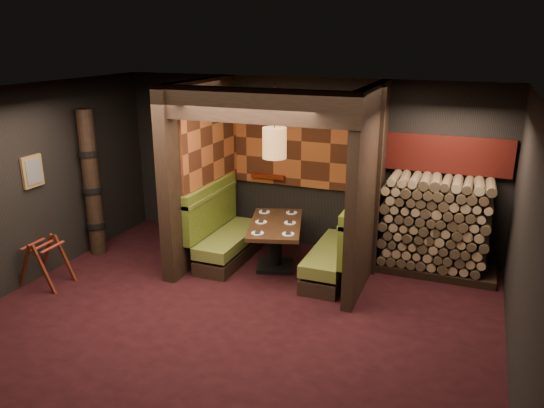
{
  "coord_description": "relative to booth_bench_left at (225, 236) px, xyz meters",
  "views": [
    {
      "loc": [
        2.68,
        -5.49,
        3.47
      ],
      "look_at": [
        0.0,
        1.3,
        1.15
      ],
      "focal_mm": 35.0,
      "sensor_mm": 36.0,
      "label": 1
    }
  ],
  "objects": [
    {
      "name": "firewood_stack",
      "position": [
        3.25,
        0.7,
        0.35
      ],
      "size": [
        1.73,
        0.7,
        1.5
      ],
      "color": "black",
      "rests_on": "floor"
    },
    {
      "name": "framed_picture",
      "position": [
        -2.25,
        -1.55,
        1.22
      ],
      "size": [
        0.05,
        0.36,
        0.46
      ],
      "color": "olive",
      "rests_on": "wall_left"
    },
    {
      "name": "floor",
      "position": [
        0.96,
        -1.65,
        -0.41
      ],
      "size": [
        6.5,
        5.5,
        0.02
      ],
      "primitive_type": "cube",
      "color": "black",
      "rests_on": "ground"
    },
    {
      "name": "dining_table",
      "position": [
        0.89,
        -0.03,
        0.11
      ],
      "size": [
        1.14,
        1.57,
        0.75
      ],
      "color": "black",
      "rests_on": "floor"
    },
    {
      "name": "tapa_back_panel",
      "position": [
        0.94,
        1.06,
        1.42
      ],
      "size": [
        2.4,
        0.06,
        1.55
      ],
      "primitive_type": "cube",
      "color": "#984920",
      "rests_on": "wall_back"
    },
    {
      "name": "bay_front_post",
      "position": [
        2.35,
        0.31,
        1.02
      ],
      "size": [
        0.08,
        0.08,
        2.85
      ],
      "primitive_type": "cube",
      "color": "black",
      "rests_on": "floor"
    },
    {
      "name": "tapa_side_panel",
      "position": [
        -0.27,
        0.17,
        1.45
      ],
      "size": [
        0.04,
        1.85,
        1.45
      ],
      "primitive_type": "cube",
      "color": "#984920",
      "rests_on": "partition_left"
    },
    {
      "name": "pendant_lamp",
      "position": [
        0.89,
        -0.08,
        1.59
      ],
      "size": [
        0.35,
        0.35,
        1.09
      ],
      "color": "#986637",
      "rests_on": "ceiling"
    },
    {
      "name": "wall_front",
      "position": [
        0.96,
        -4.41,
        1.02
      ],
      "size": [
        6.5,
        0.02,
        2.85
      ],
      "primitive_type": "cube",
      "color": "black",
      "rests_on": "ground"
    },
    {
      "name": "wall_right",
      "position": [
        4.22,
        -1.65,
        1.02
      ],
      "size": [
        0.02,
        5.5,
        2.85
      ],
      "primitive_type": "cube",
      "color": "black",
      "rests_on": "ground"
    },
    {
      "name": "partition_left",
      "position": [
        -0.39,
        -0.0,
        1.02
      ],
      "size": [
        0.2,
        2.2,
        2.85
      ],
      "primitive_type": "cube",
      "color": "black",
      "rests_on": "floor"
    },
    {
      "name": "ceiling",
      "position": [
        0.96,
        -1.65,
        2.46
      ],
      "size": [
        6.5,
        5.5,
        0.02
      ],
      "primitive_type": "cube",
      "color": "black",
      "rests_on": "ground"
    },
    {
      "name": "wall_back",
      "position": [
        0.96,
        1.11,
        1.02
      ],
      "size": [
        6.5,
        0.02,
        2.85
      ],
      "primitive_type": "cube",
      "color": "black",
      "rests_on": "ground"
    },
    {
      "name": "luggage_rack",
      "position": [
        -2.01,
        -1.79,
        -0.03
      ],
      "size": [
        0.7,
        0.51,
        0.75
      ],
      "color": "#4C1A0D",
      "rests_on": "floor"
    },
    {
      "name": "totem_column",
      "position": [
        -2.09,
        -0.55,
        0.79
      ],
      "size": [
        0.31,
        0.31,
        2.4
      ],
      "color": "black",
      "rests_on": "floor"
    },
    {
      "name": "mosaic_header",
      "position": [
        3.25,
        1.03,
        1.38
      ],
      "size": [
        1.83,
        0.1,
        0.56
      ],
      "primitive_type": "cube",
      "color": "maroon",
      "rests_on": "wall_back"
    },
    {
      "name": "lacquer_shelf",
      "position": [
        0.36,
        1.0,
        0.78
      ],
      "size": [
        0.6,
        0.12,
        0.07
      ],
      "primitive_type": "cube",
      "color": "#541608",
      "rests_on": "wall_back"
    },
    {
      "name": "wall_left",
      "position": [
        -2.3,
        -1.65,
        1.02
      ],
      "size": [
        0.02,
        5.5,
        2.85
      ],
      "primitive_type": "cube",
      "color": "black",
      "rests_on": "ground"
    },
    {
      "name": "booth_bench_left",
      "position": [
        0.0,
        0.0,
        0.0
      ],
      "size": [
        0.68,
        1.6,
        1.14
      ],
      "color": "black",
      "rests_on": "floor"
    },
    {
      "name": "booth_bench_right",
      "position": [
        1.89,
        0.0,
        0.0
      ],
      "size": [
        0.68,
        1.6,
        1.14
      ],
      "color": "black",
      "rests_on": "floor"
    },
    {
      "name": "header_beam",
      "position": [
        0.94,
        -0.95,
        2.23
      ],
      "size": [
        2.85,
        0.18,
        0.44
      ],
      "primitive_type": "cube",
      "color": "black",
      "rests_on": "partition_left"
    },
    {
      "name": "place_settings",
      "position": [
        0.89,
        -0.03,
        0.36
      ],
      "size": [
        0.88,
        1.23,
        0.03
      ],
      "color": "white",
      "rests_on": "dining_table"
    },
    {
      "name": "partition_right",
      "position": [
        2.26,
        0.05,
        1.02
      ],
      "size": [
        0.15,
        2.1,
        2.85
      ],
      "primitive_type": "cube",
      "color": "black",
      "rests_on": "floor"
    }
  ]
}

